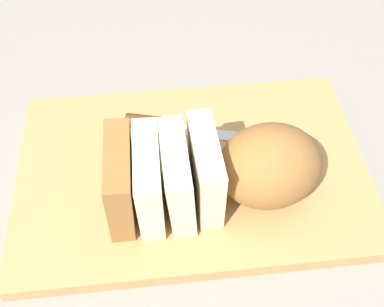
{
  "coord_description": "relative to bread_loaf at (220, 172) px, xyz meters",
  "views": [
    {
      "loc": [
        0.04,
        0.31,
        0.49
      ],
      "look_at": [
        0.0,
        0.0,
        0.06
      ],
      "focal_mm": 39.32,
      "sensor_mm": 36.0,
      "label": 1
    }
  ],
  "objects": [
    {
      "name": "ground_plane",
      "position": [
        0.03,
        -0.05,
        -0.08
      ],
      "size": [
        3.0,
        3.0,
        0.0
      ],
      "primitive_type": "plane",
      "color": "gray"
    },
    {
      "name": "cutting_board",
      "position": [
        0.03,
        -0.05,
        -0.07
      ],
      "size": [
        0.47,
        0.3,
        0.03
      ],
      "primitive_type": "cube",
      "rotation": [
        0.0,
        0.0,
        -0.02
      ],
      "color": "tan",
      "rests_on": "ground_plane"
    },
    {
      "name": "bread_loaf",
      "position": [
        0.0,
        0.0,
        0.0
      ],
      "size": [
        0.25,
        0.11,
        0.11
      ],
      "rotation": [
        0.0,
        0.0,
        0.01
      ],
      "color": "#996633",
      "rests_on": "cutting_board"
    },
    {
      "name": "bread_knife",
      "position": [
        0.05,
        -0.11,
        -0.05
      ],
      "size": [
        0.25,
        0.09,
        0.02
      ],
      "rotation": [
        0.0,
        0.0,
        2.86
      ],
      "color": "silver",
      "rests_on": "cutting_board"
    },
    {
      "name": "crumb_near_knife",
      "position": [
        0.06,
        -0.04,
        -0.05
      ],
      "size": [
        0.01,
        0.01,
        0.01
      ],
      "primitive_type": "sphere",
      "color": "tan",
      "rests_on": "cutting_board"
    },
    {
      "name": "crumb_near_loaf",
      "position": [
        -0.0,
        -0.02,
        -0.05
      ],
      "size": [
        0.01,
        0.01,
        0.01
      ],
      "primitive_type": "sphere",
      "color": "tan",
      "rests_on": "cutting_board"
    }
  ]
}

